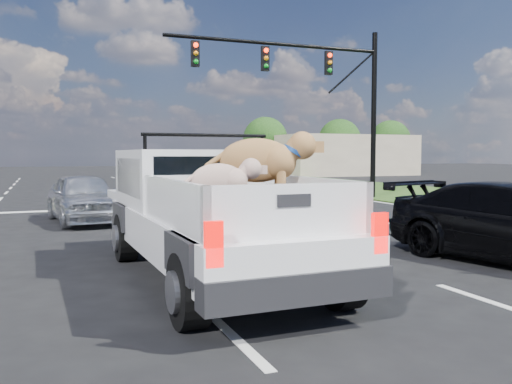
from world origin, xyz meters
The scene contains 9 objects.
ground centered at (0.00, 0.00, 0.00)m, with size 160.00×160.00×0.00m, color black.
road_markings centered at (0.00, 6.56, 0.01)m, with size 17.75×60.00×0.01m.
traffic_signal centered at (7.20, 10.50, 4.73)m, with size 9.11×0.31×7.00m.
building_right centered at (22.00, 34.00, 1.80)m, with size 12.00×7.00×3.60m, color #C2B294.
tree_far_d centered at (16.00, 38.00, 3.29)m, with size 4.20×4.20×5.40m.
tree_far_e centered at (24.00, 38.00, 3.29)m, with size 4.20×4.20×5.40m.
tree_far_f centered at (30.00, 38.00, 3.29)m, with size 4.20×4.20×5.40m.
pickup_truck centered at (-1.19, -1.21, 1.04)m, with size 2.39×5.96×2.21m.
silver_sedan centered at (-2.52, 6.62, 0.69)m, with size 1.63×4.05×1.38m, color silver.
Camera 1 is at (-3.55, -9.20, 1.90)m, focal length 38.00 mm.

